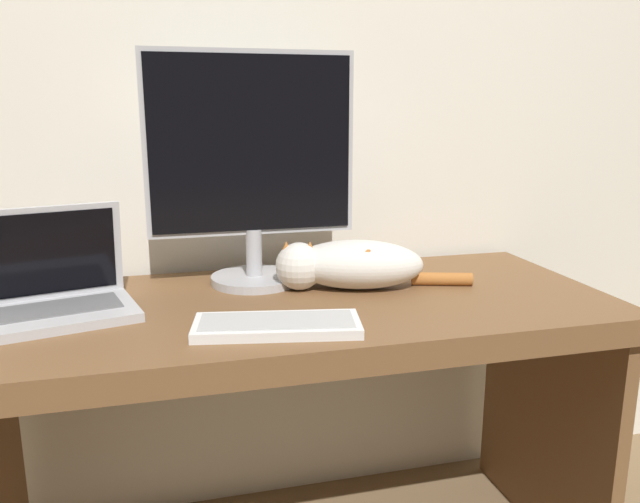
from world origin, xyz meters
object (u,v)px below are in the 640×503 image
object	(u,v)px
monitor	(252,165)
laptop	(53,295)
external_keyboard	(277,325)
cat	(349,264)

from	to	relation	value
monitor	laptop	bearing A→B (deg)	-161.99
laptop	monitor	bearing A→B (deg)	3.86
monitor	laptop	world-z (taller)	monitor
laptop	external_keyboard	size ratio (longest dim) A/B	1.03
laptop	external_keyboard	world-z (taller)	laptop
monitor	cat	world-z (taller)	monitor
laptop	external_keyboard	distance (m)	0.49
cat	laptop	bearing A→B (deg)	-159.62
monitor	laptop	xyz separation A→B (m)	(-0.45, -0.15, -0.25)
monitor	cat	xyz separation A→B (m)	(0.22, -0.10, -0.23)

